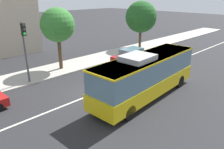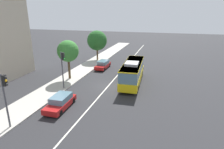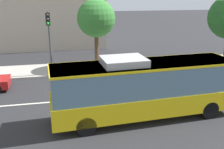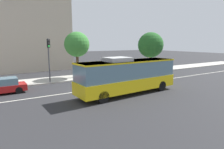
{
  "view_description": "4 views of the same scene",
  "coord_description": "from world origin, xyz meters",
  "px_view_note": "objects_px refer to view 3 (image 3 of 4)",
  "views": [
    {
      "loc": [
        -9.67,
        -11.77,
        7.25
      ],
      "look_at": [
        0.59,
        -1.38,
        1.81
      ],
      "focal_mm": 34.58,
      "sensor_mm": 36.0,
      "label": 1
    },
    {
      "loc": [
        -24.42,
        -7.88,
        10.13
      ],
      "look_at": [
        0.17,
        -0.56,
        1.8
      ],
      "focal_mm": 30.8,
      "sensor_mm": 36.0,
      "label": 2
    },
    {
      "loc": [
        -1.86,
        -15.22,
        6.61
      ],
      "look_at": [
        1.01,
        -1.51,
        2.08
      ],
      "focal_mm": 40.83,
      "sensor_mm": 36.0,
      "label": 3
    },
    {
      "loc": [
        -7.67,
        -16.9,
        4.73
      ],
      "look_at": [
        1.5,
        -1.83,
        1.73
      ],
      "focal_mm": 30.13,
      "sensor_mm": 36.0,
      "label": 4
    }
  ],
  "objects_px": {
    "sedan_red_ahead": "(187,66)",
    "traffic_light_mid_block": "(49,33)",
    "street_tree_kerbside_left": "(96,19)",
    "transit_bus": "(144,86)"
  },
  "relations": [
    {
      "from": "sedan_red_ahead",
      "to": "street_tree_kerbside_left",
      "type": "height_order",
      "value": "street_tree_kerbside_left"
    },
    {
      "from": "transit_bus",
      "to": "traffic_light_mid_block",
      "type": "relative_size",
      "value": 1.95
    },
    {
      "from": "transit_bus",
      "to": "traffic_light_mid_block",
      "type": "bearing_deg",
      "value": 117.6
    },
    {
      "from": "sedan_red_ahead",
      "to": "street_tree_kerbside_left",
      "type": "distance_m",
      "value": 8.7
    },
    {
      "from": "traffic_light_mid_block",
      "to": "sedan_red_ahead",
      "type": "bearing_deg",
      "value": 85.14
    },
    {
      "from": "sedan_red_ahead",
      "to": "transit_bus",
      "type": "bearing_deg",
      "value": 48.22
    },
    {
      "from": "sedan_red_ahead",
      "to": "street_tree_kerbside_left",
      "type": "xyz_separation_m",
      "value": [
        -7.23,
        3.07,
        3.75
      ]
    },
    {
      "from": "street_tree_kerbside_left",
      "to": "transit_bus",
      "type": "bearing_deg",
      "value": -83.61
    },
    {
      "from": "transit_bus",
      "to": "sedan_red_ahead",
      "type": "height_order",
      "value": "transit_bus"
    },
    {
      "from": "sedan_red_ahead",
      "to": "traffic_light_mid_block",
      "type": "xyz_separation_m",
      "value": [
        -11.19,
        1.71,
        2.84
      ]
    }
  ]
}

